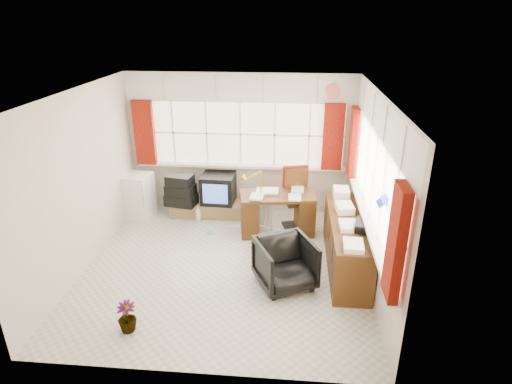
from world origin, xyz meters
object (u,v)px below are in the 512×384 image
at_px(credenza, 346,241).
at_px(office_chair, 285,264).
at_px(radiator, 260,215).
at_px(desk, 277,211).
at_px(tv_bench, 210,208).
at_px(desk_lamp, 261,178).
at_px(mini_fridge, 138,196).
at_px(crt_tv, 218,188).
at_px(task_chair, 296,195).

bearing_deg(credenza, office_chair, -146.67).
distance_m(radiator, credenza, 1.68).
relative_size(desk, tv_bench, 0.91).
xyz_separation_m(desk_lamp, radiator, (-0.03, 0.19, -0.74)).
distance_m(office_chair, mini_fridge, 3.28).
height_order(desk_lamp, radiator, desk_lamp).
xyz_separation_m(radiator, credenza, (1.32, -1.03, 0.14)).
bearing_deg(desk, office_chair, -83.43).
xyz_separation_m(desk, radiator, (-0.29, 0.10, -0.13)).
bearing_deg(radiator, crt_tv, 147.68).
xyz_separation_m(desk, task_chair, (0.31, 0.28, 0.18)).
bearing_deg(desk_lamp, tv_bench, 145.63).
xyz_separation_m(office_chair, credenza, (0.86, 0.56, 0.06)).
bearing_deg(task_chair, desk, -138.08).
bearing_deg(tv_bench, office_chair, -55.71).
xyz_separation_m(credenza, mini_fridge, (-3.53, 1.33, 0.01)).
distance_m(desk, desk_lamp, 0.67).
distance_m(desk, tv_bench, 1.40).
relative_size(task_chair, crt_tv, 1.78).
xyz_separation_m(office_chair, mini_fridge, (-2.67, 1.90, 0.07)).
bearing_deg(office_chair, crt_tv, 95.50).
distance_m(task_chair, radiator, 0.70).
height_order(desk_lamp, tv_bench, desk_lamp).
bearing_deg(credenza, desk_lamp, 146.81).
height_order(desk, tv_bench, desk).
height_order(desk, credenza, credenza).
relative_size(task_chair, office_chair, 1.46).
distance_m(desk_lamp, task_chair, 0.80).
xyz_separation_m(radiator, mini_fridge, (-2.21, 0.30, 0.14)).
bearing_deg(crt_tv, radiator, -32.32).
bearing_deg(office_chair, tv_bench, 98.92).
height_order(desk_lamp, credenza, desk_lamp).
bearing_deg(office_chair, mini_fridge, 119.23).
xyz_separation_m(credenza, tv_bench, (-2.28, 1.52, -0.27)).
distance_m(office_chair, credenza, 1.03).
relative_size(office_chair, crt_tv, 1.22).
bearing_deg(tv_bench, credenza, -33.70).
bearing_deg(desk, task_chair, 41.92).
height_order(office_chair, credenza, credenza).
height_order(office_chair, mini_fridge, mini_fridge).
xyz_separation_m(office_chair, radiator, (-0.47, 1.60, -0.08)).
height_order(desk, office_chair, desk).
xyz_separation_m(desk_lamp, tv_bench, (-0.98, 0.67, -0.87)).
bearing_deg(desk_lamp, credenza, -33.19).
bearing_deg(mini_fridge, desk, -9.16).
bearing_deg(credenza, desk, 137.90).
height_order(credenza, crt_tv, credenza).
xyz_separation_m(desk, mini_fridge, (-2.50, 0.40, 0.01)).
bearing_deg(task_chair, tv_bench, 168.68).
relative_size(desk_lamp, tv_bench, 0.31).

